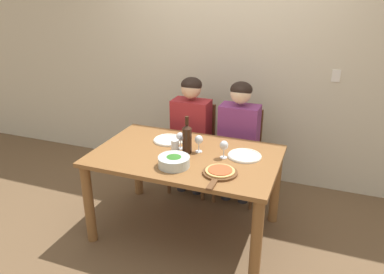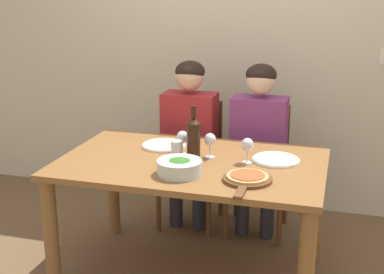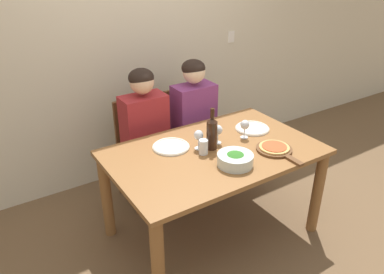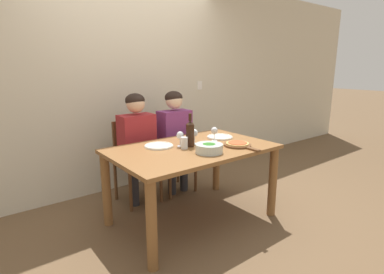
{
  "view_description": "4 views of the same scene",
  "coord_description": "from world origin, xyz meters",
  "views": [
    {
      "loc": [
        1.06,
        -2.65,
        2.08
      ],
      "look_at": [
        0.01,
        0.11,
        0.87
      ],
      "focal_mm": 35.0,
      "sensor_mm": 36.0,
      "label": 1
    },
    {
      "loc": [
        0.82,
        -2.86,
        1.78
      ],
      "look_at": [
        -0.02,
        0.07,
        0.88
      ],
      "focal_mm": 50.0,
      "sensor_mm": 36.0,
      "label": 2
    },
    {
      "loc": [
        -1.45,
        -1.95,
        2.09
      ],
      "look_at": [
        -0.1,
        0.15,
        0.84
      ],
      "focal_mm": 35.0,
      "sensor_mm": 36.0,
      "label": 3
    },
    {
      "loc": [
        -1.71,
        -2.2,
        1.51
      ],
      "look_at": [
        0.03,
        0.04,
        0.85
      ],
      "focal_mm": 28.0,
      "sensor_mm": 36.0,
      "label": 4
    }
  ],
  "objects": [
    {
      "name": "wine_glass_centre",
      "position": [
        0.09,
        0.08,
        0.87
      ],
      "size": [
        0.07,
        0.07,
        0.15
      ],
      "color": "silver",
      "rests_on": "dining_table"
    },
    {
      "name": "dinner_plate_right",
      "position": [
        0.48,
        0.12,
        0.77
      ],
      "size": [
        0.28,
        0.28,
        0.02
      ],
      "color": "silver",
      "rests_on": "dining_table"
    },
    {
      "name": "person_woman",
      "position": [
        -0.22,
        0.69,
        0.75
      ],
      "size": [
        0.47,
        0.51,
        1.24
      ],
      "color": "#28282D",
      "rests_on": "ground"
    },
    {
      "name": "wine_glass_left",
      "position": [
        -0.08,
        0.08,
        0.87
      ],
      "size": [
        0.07,
        0.07,
        0.15
      ],
      "color": "silver",
      "rests_on": "dining_table"
    },
    {
      "name": "wine_glass_right",
      "position": [
        0.32,
        0.04,
        0.87
      ],
      "size": [
        0.07,
        0.07,
        0.15
      ],
      "color": "silver",
      "rests_on": "dining_table"
    },
    {
      "name": "back_wall",
      "position": [
        0.0,
        1.27,
        1.35
      ],
      "size": [
        10.0,
        0.06,
        2.7
      ],
      "color": "beige",
      "rests_on": "ground"
    },
    {
      "name": "pizza_on_board",
      "position": [
        0.37,
        -0.25,
        0.78
      ],
      "size": [
        0.26,
        0.4,
        0.04
      ],
      "color": "brown",
      "rests_on": "dining_table"
    },
    {
      "name": "ground_plane",
      "position": [
        0.0,
        0.0,
        0.0
      ],
      "size": [
        40.0,
        40.0,
        0.0
      ],
      "primitive_type": "plane",
      "color": "brown"
    },
    {
      "name": "person_man",
      "position": [
        0.28,
        0.69,
        0.75
      ],
      "size": [
        0.47,
        0.51,
        1.24
      ],
      "color": "#28282D",
      "rests_on": "ground"
    },
    {
      "name": "chair_right",
      "position": [
        0.28,
        0.8,
        0.5
      ],
      "size": [
        0.42,
        0.42,
        0.92
      ],
      "color": "brown",
      "rests_on": "ground"
    },
    {
      "name": "wine_bottle",
      "position": [
        -0.0,
        0.03,
        0.89
      ],
      "size": [
        0.08,
        0.08,
        0.32
      ],
      "color": "black",
      "rests_on": "dining_table"
    },
    {
      "name": "water_tumbler",
      "position": [
        -0.1,
        -0.0,
        0.82
      ],
      "size": [
        0.07,
        0.07,
        0.11
      ],
      "color": "silver",
      "rests_on": "dining_table"
    },
    {
      "name": "dinner_plate_left",
      "position": [
        -0.25,
        0.21,
        0.77
      ],
      "size": [
        0.28,
        0.28,
        0.02
      ],
      "color": "silver",
      "rests_on": "dining_table"
    },
    {
      "name": "dining_table",
      "position": [
        0.0,
        0.0,
        0.64
      ],
      "size": [
        1.55,
        0.97,
        0.76
      ],
      "color": "brown",
      "rests_on": "ground"
    },
    {
      "name": "chair_left",
      "position": [
        -0.22,
        0.8,
        0.5
      ],
      "size": [
        0.42,
        0.42,
        0.92
      ],
      "color": "brown",
      "rests_on": "ground"
    },
    {
      "name": "broccoli_bowl",
      "position": [
        0.0,
        -0.25,
        0.8
      ],
      "size": [
        0.25,
        0.25,
        0.09
      ],
      "color": "silver",
      "rests_on": "dining_table"
    }
  ]
}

